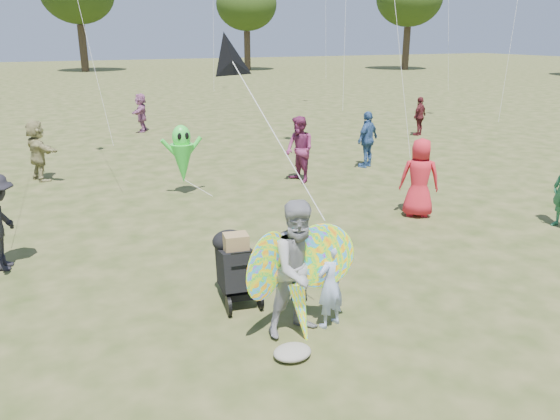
# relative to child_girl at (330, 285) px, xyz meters

# --- Properties ---
(ground) EXTENTS (160.00, 160.00, 0.00)m
(ground) POSITION_rel_child_girl_xyz_m (0.30, 0.36, -0.61)
(ground) COLOR #51592B
(ground) RESTS_ON ground
(child_girl) EXTENTS (0.51, 0.41, 1.23)m
(child_girl) POSITION_rel_child_girl_xyz_m (0.00, 0.00, 0.00)
(child_girl) COLOR #A2B5E6
(child_girl) RESTS_ON ground
(adult_man) EXTENTS (0.96, 0.78, 1.84)m
(adult_man) POSITION_rel_child_girl_xyz_m (-0.44, 0.03, 0.31)
(adult_man) COLOR gray
(adult_man) RESTS_ON ground
(grey_bag) EXTENTS (0.48, 0.40, 0.15)m
(grey_bag) POSITION_rel_child_girl_xyz_m (-0.80, -0.50, -0.54)
(grey_bag) COLOR gray
(grey_bag) RESTS_ON ground
(crowd_a) EXTENTS (1.00, 0.92, 1.71)m
(crowd_a) POSITION_rel_child_girl_xyz_m (4.07, 3.34, 0.24)
(crowd_a) COLOR red
(crowd_a) RESTS_ON ground
(crowd_c) EXTENTS (1.05, 0.79, 1.66)m
(crowd_c) POSITION_rel_child_girl_xyz_m (5.58, 7.69, 0.22)
(crowd_c) COLOR #32548A
(crowd_c) RESTS_ON ground
(crowd_d) EXTENTS (1.00, 1.59, 1.63)m
(crowd_d) POSITION_rel_child_girl_xyz_m (-3.34, 10.04, 0.20)
(crowd_d) COLOR #968D5C
(crowd_d) RESTS_ON ground
(crowd_e) EXTENTS (0.79, 0.94, 1.76)m
(crowd_e) POSITION_rel_child_girl_xyz_m (2.99, 6.98, 0.26)
(crowd_e) COLOR #7D2956
(crowd_e) RESTS_ON ground
(crowd_h) EXTENTS (0.94, 0.71, 1.49)m
(crowd_h) POSITION_rel_child_girl_xyz_m (10.36, 11.34, 0.13)
(crowd_h) COLOR #541C20
(crowd_h) RESTS_ON ground
(crowd_j) EXTENTS (0.97, 1.49, 1.53)m
(crowd_j) POSITION_rel_child_girl_xyz_m (0.67, 16.65, 0.15)
(crowd_j) COLOR #9E5A89
(crowd_j) RESTS_ON ground
(jogging_stroller) EXTENTS (0.58, 1.09, 1.09)m
(jogging_stroller) POSITION_rel_child_girl_xyz_m (-0.92, 1.23, 0.00)
(jogging_stroller) COLOR black
(jogging_stroller) RESTS_ON ground
(butterfly_kite) EXTENTS (1.74, 0.75, 1.82)m
(butterfly_kite) POSITION_rel_child_girl_xyz_m (-0.52, -0.02, 0.21)
(butterfly_kite) COLOR #FF284F
(butterfly_kite) RESTS_ON ground
(delta_kite_rig) EXTENTS (1.07, 2.06, 2.38)m
(delta_kite_rig) POSITION_rel_child_girl_xyz_m (-0.65, 1.86, 2.82)
(delta_kite_rig) COLOR black
(delta_kite_rig) RESTS_ON ground
(alien_kite) EXTENTS (1.12, 0.69, 1.74)m
(alien_kite) POSITION_rel_child_girl_xyz_m (-0.16, 7.01, 0.36)
(alien_kite) COLOR #35E43F
(alien_kite) RESTS_ON ground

